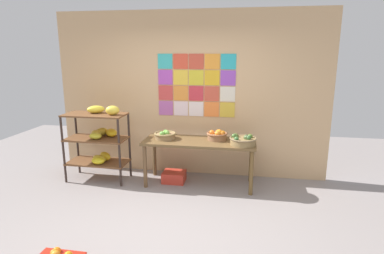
% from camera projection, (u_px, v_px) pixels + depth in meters
% --- Properties ---
extents(ground, '(9.78, 9.78, 0.00)m').
position_uv_depth(ground, '(162.00, 229.00, 3.87)').
color(ground, gray).
extents(back_wall_with_art, '(4.60, 0.07, 2.75)m').
position_uv_depth(back_wall_with_art, '(190.00, 95.00, 5.39)').
color(back_wall_with_art, tan).
rests_on(back_wall_with_art, ground).
extents(banana_shelf_unit, '(0.99, 0.55, 1.27)m').
position_uv_depth(banana_shelf_unit, '(100.00, 137.00, 5.22)').
color(banana_shelf_unit, '#332620').
rests_on(banana_shelf_unit, ground).
extents(display_table, '(1.75, 0.65, 0.73)m').
position_uv_depth(display_table, '(199.00, 146.00, 5.02)').
color(display_table, brown).
rests_on(display_table, ground).
extents(fruit_basket_back_right, '(0.33, 0.33, 0.18)m').
position_uv_depth(fruit_basket_back_right, '(217.00, 135.00, 5.03)').
color(fruit_basket_back_right, '#8E6241').
rests_on(fruit_basket_back_right, display_table).
extents(fruit_basket_left, '(0.35, 0.35, 0.14)m').
position_uv_depth(fruit_basket_left, '(165.00, 135.00, 5.10)').
color(fruit_basket_left, '#92734C').
rests_on(fruit_basket_left, display_table).
extents(fruit_basket_right, '(0.40, 0.40, 0.17)m').
position_uv_depth(fruit_basket_right, '(243.00, 140.00, 4.76)').
color(fruit_basket_right, olive).
rests_on(fruit_basket_right, display_table).
extents(produce_crate_under_table, '(0.36, 0.30, 0.17)m').
position_uv_depth(produce_crate_under_table, '(174.00, 177.00, 5.25)').
color(produce_crate_under_table, red).
rests_on(produce_crate_under_table, ground).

